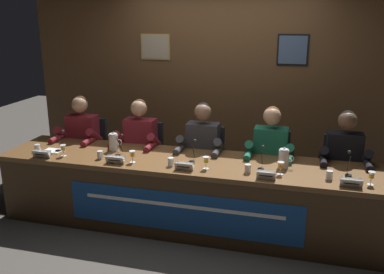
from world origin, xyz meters
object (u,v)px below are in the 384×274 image
Objects in this scene: nameplate_left at (115,160)px; juice_glass_far_right at (371,176)px; water_cup_center at (171,162)px; water_cup_right at (248,169)px; microphone_left at (119,149)px; juice_glass_center at (206,161)px; panelist_left at (138,144)px; water_pitcher_right_side at (284,159)px; panelist_far_right at (344,161)px; microphone_right at (262,162)px; document_stack_far_left at (53,151)px; chair_far_left at (89,156)px; nameplate_right at (266,175)px; chair_center at (205,167)px; chair_far_right at (340,179)px; microphone_far_right at (349,168)px; conference_table at (189,184)px; panelist_right at (270,155)px; juice_glass_far_left at (63,148)px; panelist_center at (201,149)px; microphone_far_left at (60,144)px; water_cup_left at (100,155)px; panelist_far_left at (80,139)px; microphone_center at (193,155)px; juice_glass_left at (132,154)px; chair_left at (145,161)px; water_pitcher_left_side at (114,142)px; juice_glass_right at (281,166)px; chair_right at (270,173)px; nameplate_center at (184,166)px; water_cup_far_left at (38,149)px; nameplate_far_right at (351,183)px.

nameplate_left is 2.41m from juice_glass_far_right.
water_cup_center is 0.76m from water_cup_right.
microphone_left is 0.99m from juice_glass_center.
panelist_left is 5.75× the size of microphone_left.
water_pitcher_right_side is at bearing -12.65° from panelist_left.
water_cup_right is 0.07× the size of panelist_far_right.
document_stack_far_left is (-2.26, -0.05, -0.07)m from microphone_right.
chair_far_left is at bearing 131.45° from nameplate_left.
water_pitcher_right_side is (0.13, 0.35, 0.05)m from nameplate_right.
panelist_left is 1.36× the size of chair_center.
microphone_far_right is (0.00, -0.62, 0.36)m from chair_far_right.
panelist_right is at bearing 34.38° from conference_table.
microphone_left is (0.56, 0.17, -0.01)m from juice_glass_far_left.
panelist_far_right is at bearing 0.00° from panelist_center.
microphone_far_left is 0.56m from water_cup_left.
panelist_far_left reaches higher than document_stack_far_left.
microphone_center reaches higher than nameplate_left.
microphone_far_left is at bearing 175.61° from juice_glass_center.
panelist_center is (0.57, 0.62, -0.10)m from juice_glass_left.
panelist_far_right is at bearing 44.86° from nameplate_right.
nameplate_left is 2.29× the size of water_cup_right.
microphone_far_left is at bearing -162.20° from panelist_center.
water_cup_center is (0.60, -0.82, 0.32)m from chair_left.
juice_glass_far_right reaches higher than water_cup_right.
microphone_left is 0.20m from water_pitcher_left_side.
chair_far_right is at bearing 12.71° from microphone_far_left.
microphone_right is at bearing 50.79° from water_cup_right.
conference_table is 3.29× the size of panelist_far_left.
juice_glass_right is (0.90, -0.57, 0.10)m from panelist_center.
juice_glass_left is 2.27m from chair_far_right.
water_cup_center is at bearing -14.51° from microphone_left.
juice_glass_far_left is 2.28m from water_pitcher_right_side.
microphone_far_left is at bearing -163.20° from chair_right.
water_pitcher_left_side is 0.67m from document_stack_far_left.
microphone_left and microphone_center have the same top height.
juice_glass_far_right is (2.26, 0.00, 0.00)m from juice_glass_left.
panelist_center is 1.55m from chair_far_right.
chair_far_right is (2.24, 0.90, -0.33)m from nameplate_left.
chair_far_left is 5.07× the size of nameplate_center.
microphone_far_left is 3.04m from panelist_far_right.
juice_glass_far_left and juice_glass_far_right have the same top height.
nameplate_left and nameplate_center have the same top height.
chair_right is at bearing 138.84° from juice_glass_far_right.
microphone_left is (-0.06, 0.24, 0.03)m from nameplate_left.
juice_glass_right is at bearing -128.49° from chair_far_right.
water_cup_far_left is at bearing -103.35° from chair_far_left.
chair_far_right is 0.71m from microphone_far_right.
juice_glass_far_left is 2.93m from panelist_far_right.
nameplate_far_right is at bearing -29.30° from water_pitcher_right_side.
juice_glass_right is 0.10× the size of panelist_far_right.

